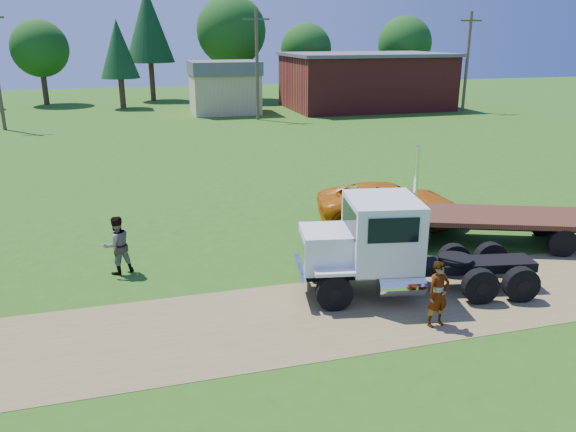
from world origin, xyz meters
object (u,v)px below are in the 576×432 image
object	(u,v)px
orange_pickup	(390,204)
spectator_a	(438,294)
white_semi_tractor	(384,246)
flatbed_trailer	(483,221)

from	to	relation	value
orange_pickup	spectator_a	world-z (taller)	spectator_a
white_semi_tractor	spectator_a	bearing A→B (deg)	-67.22
white_semi_tractor	flatbed_trailer	distance (m)	5.75
white_semi_tractor	spectator_a	distance (m)	2.30
orange_pickup	white_semi_tractor	bearing A→B (deg)	166.24
orange_pickup	spectator_a	distance (m)	8.14
white_semi_tractor	orange_pickup	size ratio (longest dim) A/B	1.25
flatbed_trailer	orange_pickup	bearing A→B (deg)	147.83
white_semi_tractor	orange_pickup	distance (m)	6.33
orange_pickup	spectator_a	bearing A→B (deg)	176.36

